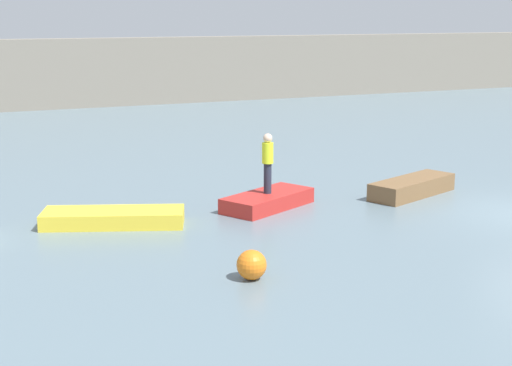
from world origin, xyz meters
name	(u,v)px	position (x,y,z in m)	size (l,w,h in m)	color
embankment_wall	(182,70)	(0.00, 29.66, 1.97)	(80.00, 1.20, 3.95)	gray
rowboat_yellow	(113,218)	(-10.77, 3.66, 0.20)	(3.64, 1.24, 0.40)	gold
rowboat_red	(268,201)	(-6.32, 3.68, 0.21)	(2.84, 1.23, 0.43)	red
rowboat_brown	(412,187)	(-1.68, 3.30, 0.26)	(3.17, 1.02, 0.52)	brown
person_hiviz_shirt	(268,160)	(-6.32, 3.68, 1.39)	(0.32, 0.32, 1.71)	#232838
mooring_buoy	(252,265)	(-9.17, -1.66, 0.32)	(0.63, 0.63, 0.63)	orange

